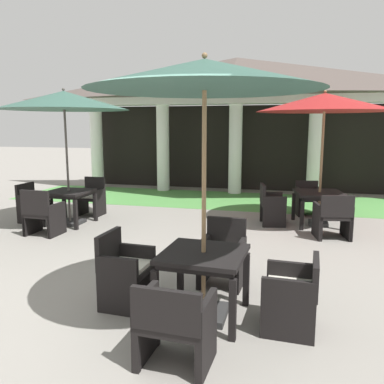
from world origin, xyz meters
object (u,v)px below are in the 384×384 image
patio_chair_mid_left_south (333,217)px  patio_chair_mid_right_north (223,255)px  patio_table_mid_right (204,261)px  patio_chair_mid_left_north (308,199)px  patio_umbrella_mid_right (205,78)px  patio_chair_mid_right_east (293,294)px  patio_umbrella_near_foreground (64,101)px  patio_chair_near_foreground_south (43,214)px  patio_chair_mid_right_south (174,324)px  patio_table_mid_left (320,196)px  patio_chair_mid_right_west (124,271)px  patio_umbrella_mid_left (325,103)px  patio_table_near_foreground (69,195)px  patio_chair_near_foreground_west (34,203)px  patio_chair_mid_left_west (271,205)px  patio_chair_near_foreground_north (91,198)px

patio_chair_mid_left_south → patio_chair_mid_right_north: bearing=-132.5°
patio_table_mid_right → patio_chair_mid_left_north: bearing=76.8°
patio_umbrella_mid_right → patio_chair_mid_right_east: bearing=-2.9°
patio_chair_mid_right_north → patio_umbrella_mid_right: bearing=90.0°
patio_umbrella_near_foreground → patio_umbrella_mid_right: 5.04m
patio_umbrella_near_foreground → patio_chair_near_foreground_south: (-0.03, -0.92, -2.19)m
patio_chair_near_foreground_south → patio_chair_mid_left_south: 5.57m
patio_umbrella_mid_right → patio_chair_mid_right_south: patio_umbrella_mid_right is taller
patio_chair_mid_left_north → patio_chair_mid_right_east: patio_chair_mid_left_north is taller
patio_table_mid_left → patio_table_mid_right: size_ratio=1.21×
patio_table_mid_left → patio_umbrella_mid_right: (-1.51, -4.62, 1.97)m
patio_chair_near_foreground_south → patio_chair_mid_right_east: (4.72, -2.53, -0.03)m
patio_chair_mid_right_west → patio_chair_mid_right_east: bearing=90.0°
patio_chair_mid_right_west → patio_umbrella_mid_left: bearing=154.5°
patio_table_mid_left → patio_chair_mid_right_south: (-1.56, -5.59, -0.23)m
patio_chair_mid_right_north → patio_chair_mid_right_west: bearing=45.1°
patio_chair_mid_left_south → patio_table_mid_right: 4.01m
patio_table_near_foreground → patio_umbrella_mid_left: size_ratio=0.32×
patio_chair_mid_left_south → patio_chair_mid_right_east: 3.75m
patio_chair_mid_right_north → patio_chair_mid_right_east: bearing=134.8°
patio_chair_mid_left_north → patio_chair_mid_right_west: size_ratio=0.90×
patio_chair_near_foreground_south → patio_chair_mid_right_north: patio_chair_near_foreground_south is taller
patio_chair_mid_right_west → patio_chair_mid_right_south: (0.92, -1.01, -0.02)m
patio_umbrella_near_foreground → patio_table_mid_left: bearing=13.2°
patio_chair_mid_left_north → patio_umbrella_mid_right: size_ratio=0.28×
patio_chair_near_foreground_west → patio_chair_mid_right_south: size_ratio=1.06×
patio_umbrella_near_foreground → patio_chair_mid_left_west: (4.24, 1.03, -2.19)m
patio_umbrella_mid_right → patio_chair_mid_right_east: 2.41m
patio_umbrella_near_foreground → patio_chair_mid_right_south: 6.12m
patio_umbrella_mid_left → patio_chair_mid_left_south: bearing=-79.3°
patio_chair_near_foreground_south → patio_chair_mid_left_west: patio_chair_near_foreground_south is taller
patio_chair_mid_left_north → patio_chair_near_foreground_north: bearing=3.9°
patio_table_mid_right → patio_chair_mid_right_north: size_ratio=1.08×
patio_chair_near_foreground_west → patio_umbrella_mid_left: size_ratio=0.30×
patio_umbrella_near_foreground → patio_chair_near_foreground_south: 2.38m
patio_table_mid_left → patio_chair_mid_left_west: (-1.00, -0.19, -0.21)m
patio_table_near_foreground → patio_table_mid_right: 5.04m
patio_chair_mid_left_north → patio_table_mid_right: 5.77m
patio_chair_mid_left_west → patio_table_mid_right: size_ratio=0.93×
patio_chair_near_foreground_south → patio_chair_mid_left_south: size_ratio=1.06×
patio_table_mid_left → patio_chair_mid_right_east: patio_chair_mid_right_east is taller
patio_umbrella_near_foreground → patio_chair_mid_left_south: bearing=2.4°
patio_umbrella_mid_right → patio_umbrella_mid_left: bearing=71.9°
patio_chair_mid_right_south → patio_chair_mid_left_north: bearing=81.1°
patio_umbrella_near_foreground → patio_chair_mid_right_west: (2.76, -3.35, -2.19)m
patio_table_mid_right → patio_chair_mid_right_south: bearing=-92.9°
patio_umbrella_near_foreground → patio_chair_mid_left_south: size_ratio=3.34×
patio_umbrella_mid_left → patio_table_mid_left: bearing=0.0°
patio_table_near_foreground → patio_chair_near_foreground_south: bearing=-91.8°
patio_chair_near_foreground_west → patio_umbrella_mid_right: 6.16m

